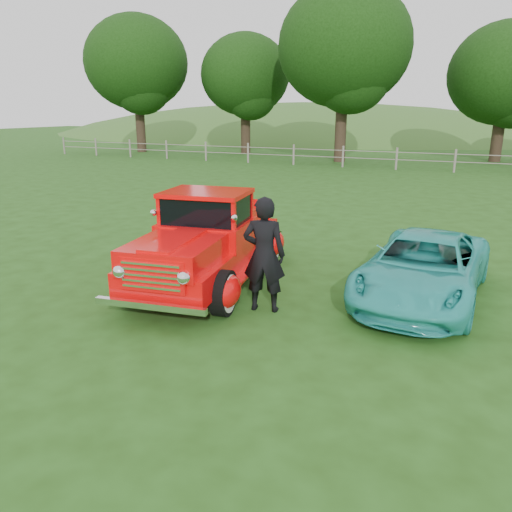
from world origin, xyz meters
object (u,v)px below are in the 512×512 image
at_px(tree_far_west, 136,63).
at_px(tree_near_east, 506,74).
at_px(tree_mid_west, 245,75).
at_px(red_pickup, 209,241).
at_px(teal_sedan, 424,268).
at_px(man, 264,255).
at_px(tree_near_west, 345,46).

height_order(tree_far_west, tree_near_east, tree_far_west).
distance_m(tree_far_west, tree_mid_west, 8.30).
relative_size(tree_mid_west, red_pickup, 1.63).
height_order(tree_far_west, teal_sedan, tree_far_west).
xyz_separation_m(tree_far_west, red_pickup, (19.71, -24.41, -5.69)).
bearing_deg(tree_mid_west, tree_near_east, 3.37).
xyz_separation_m(tree_far_west, tree_mid_west, (8.00, 2.00, -0.94)).
bearing_deg(man, tree_mid_west, -76.88).
relative_size(red_pickup, man, 2.70).
bearing_deg(red_pickup, teal_sedan, 2.22).
xyz_separation_m(tree_mid_west, man, (13.26, -27.31, -4.59)).
height_order(tree_far_west, tree_near_west, tree_near_west).
bearing_deg(red_pickup, tree_far_west, 120.86).
bearing_deg(tree_far_west, tree_mid_west, 14.04).
height_order(teal_sedan, man, man).
height_order(red_pickup, man, man).
bearing_deg(tree_far_west, tree_near_east, 6.84).
xyz_separation_m(tree_mid_west, tree_near_west, (8.00, -3.00, 1.25)).
distance_m(tree_near_east, red_pickup, 28.26).
bearing_deg(tree_mid_west, tree_near_west, -20.56).
bearing_deg(tree_near_west, red_pickup, -80.98).
height_order(tree_mid_west, teal_sedan, tree_mid_west).
bearing_deg(tree_far_west, red_pickup, -51.07).
relative_size(tree_mid_west, man, 4.42).
relative_size(tree_mid_west, teal_sedan, 2.07).
bearing_deg(tree_near_east, tree_far_west, -173.16).
relative_size(tree_far_west, tree_near_east, 1.19).
bearing_deg(tree_mid_west, teal_sedan, -58.74).
height_order(tree_mid_west, man, tree_mid_west).
distance_m(tree_far_west, teal_sedan, 33.97).
distance_m(tree_near_west, man, 25.55).
xyz_separation_m(teal_sedan, man, (-2.34, -1.61, 0.39)).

